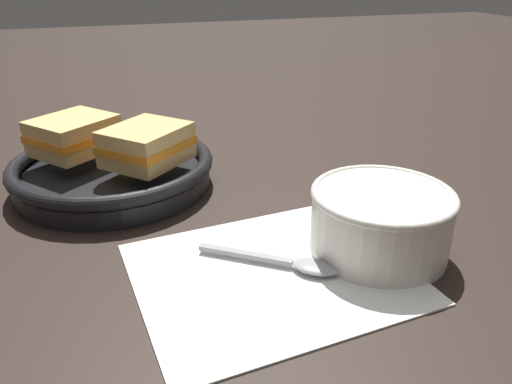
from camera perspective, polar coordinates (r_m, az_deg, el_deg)
name	(u,v)px	position (r m, az deg, el deg)	size (l,w,h in m)	color
ground_plane	(247,236)	(0.55, -1.02, -5.01)	(4.00, 4.00, 0.00)	black
napkin	(271,272)	(0.49, 1.72, -9.13)	(0.27, 0.24, 0.00)	white
soup_bowl	(381,218)	(0.52, 14.05, -2.85)	(0.14, 0.14, 0.07)	silver
spoon	(296,263)	(0.49, 4.60, -8.13)	(0.13, 0.10, 0.01)	#9E9EA3
skillet	(113,171)	(0.68, -15.98, 2.32)	(0.26, 0.26, 0.04)	black
sandwich_near_left	(74,135)	(0.70, -20.11, 6.13)	(0.13, 0.13, 0.05)	#DBB26B
sandwich_near_right	(147,145)	(0.64, -12.37, 5.31)	(0.13, 0.13, 0.05)	#DBB26B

